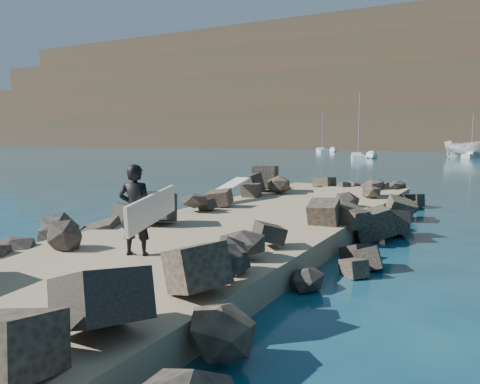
# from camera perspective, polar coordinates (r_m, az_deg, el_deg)

# --- Properties ---
(ground) EXTENTS (800.00, 800.00, 0.00)m
(ground) POSITION_cam_1_polar(r_m,az_deg,el_deg) (14.99, 1.84, -5.30)
(ground) COLOR #0F384C
(ground) RESTS_ON ground
(jetty) EXTENTS (6.00, 26.00, 0.60)m
(jetty) POSITION_cam_1_polar(r_m,az_deg,el_deg) (13.21, -2.08, -5.63)
(jetty) COLOR #8C7759
(jetty) RESTS_ON ground
(riprap_left) EXTENTS (2.60, 22.00, 1.00)m
(riprap_left) POSITION_cam_1_polar(r_m,az_deg,el_deg) (15.21, -10.58, -3.32)
(riprap_left) COLOR #262421
(riprap_left) RESTS_ON ground
(riprap_right) EXTENTS (2.60, 22.00, 1.00)m
(riprap_right) POSITION_cam_1_polar(r_m,az_deg,el_deg) (12.45, 10.74, -5.57)
(riprap_right) COLOR black
(riprap_right) RESTS_ON ground
(surfboard_resting) EXTENTS (0.67, 2.43, 0.08)m
(surfboard_resting) POSITION_cam_1_polar(r_m,az_deg,el_deg) (18.46, -1.43, 0.26)
(surfboard_resting) COLOR white
(surfboard_resting) RESTS_ON riprap_left
(boat_imported) EXTENTS (7.37, 5.13, 2.67)m
(boat_imported) POSITION_cam_1_polar(r_m,az_deg,el_deg) (77.49, 25.89, 4.79)
(boat_imported) COLOR silver
(boat_imported) RESTS_ON ground
(surfer_with_board) EXTENTS (1.24, 2.37, 1.97)m
(surfer_with_board) POSITION_cam_1_polar(r_m,az_deg,el_deg) (10.17, -12.35, -2.13)
(surfer_with_board) COLOR black
(surfer_with_board) RESTS_ON jetty
(sailboat_a) EXTENTS (3.77, 7.72, 9.07)m
(sailboat_a) POSITION_cam_1_polar(r_m,az_deg,el_deg) (66.07, 14.18, 4.17)
(sailboat_a) COLOR silver
(sailboat_a) RESTS_ON ground
(sailboat_e) EXTENTS (4.36, 6.61, 8.10)m
(sailboat_e) POSITION_cam_1_polar(r_m,az_deg,el_deg) (94.15, 9.95, 5.00)
(sailboat_e) COLOR silver
(sailboat_e) RESTS_ON ground
(sailboat_b) EXTENTS (2.43, 5.49, 6.65)m
(sailboat_b) POSITION_cam_1_polar(r_m,az_deg,el_deg) (76.48, 26.35, 4.01)
(sailboat_b) COLOR silver
(sailboat_b) RESTS_ON ground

